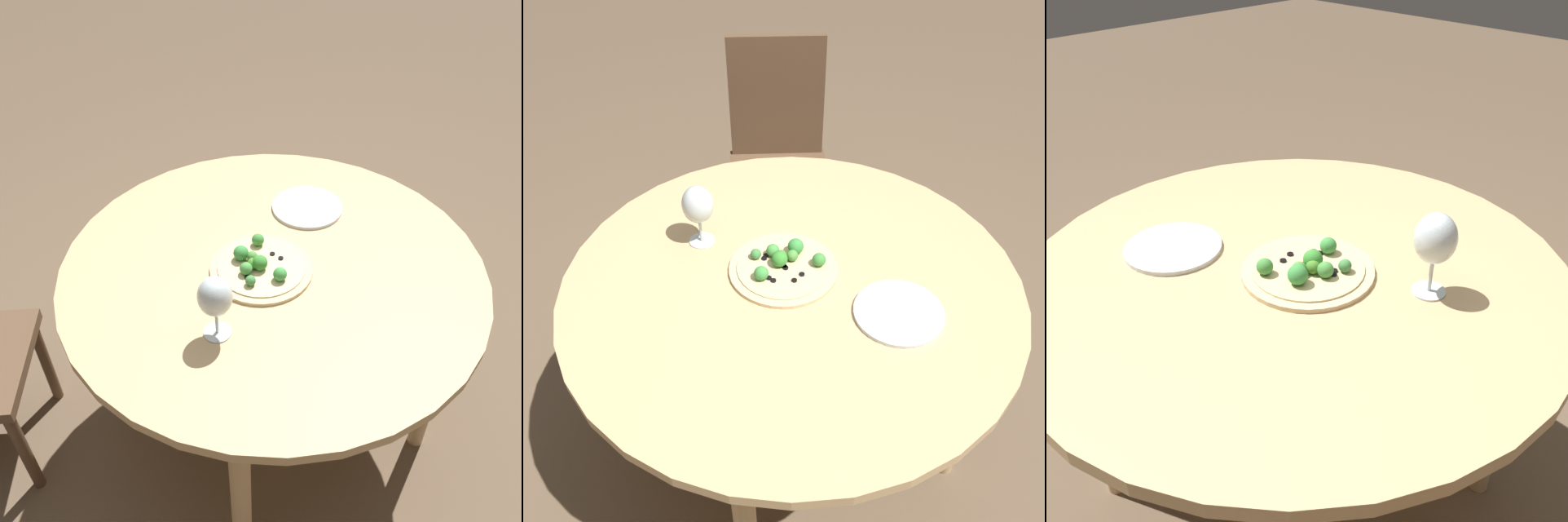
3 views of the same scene
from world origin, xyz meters
TOP-DOWN VIEW (x-y plane):
  - ground_plane at (0.00, 0.00)m, footprint 12.00×12.00m
  - dining_table at (0.00, 0.00)m, footprint 1.14×1.14m
  - chair at (-0.86, 0.51)m, footprint 0.55×0.55m
  - pizza at (-0.04, 0.00)m, footprint 0.27×0.27m
  - wine_glass at (-0.25, -0.12)m, footprint 0.08×0.08m
  - plate_near at (0.24, 0.14)m, footprint 0.21×0.21m

SIDE VIEW (x-z plane):
  - ground_plane at x=0.00m, z-range 0.00..0.00m
  - chair at x=-0.86m, z-range 0.02..0.94m
  - dining_table at x=0.00m, z-range 0.30..1.03m
  - plate_near at x=0.24m, z-range 0.73..0.74m
  - pizza at x=-0.04m, z-range 0.72..0.77m
  - wine_glass at x=-0.25m, z-range 0.76..0.94m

